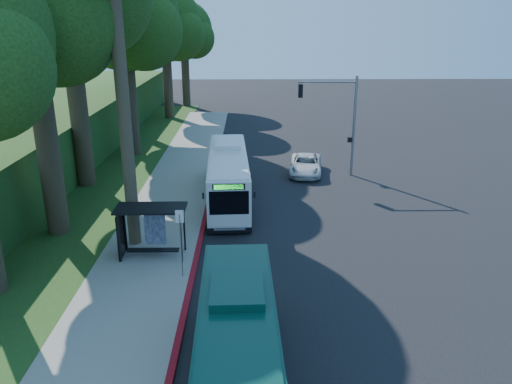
{
  "coord_description": "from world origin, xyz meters",
  "views": [
    {
      "loc": [
        -2.49,
        -24.2,
        10.65
      ],
      "look_at": [
        -2.15,
        1.0,
        1.87
      ],
      "focal_mm": 35.0,
      "sensor_mm": 36.0,
      "label": 1
    }
  ],
  "objects_px": {
    "white_bus": "(228,175)",
    "bus_shelter": "(147,221)",
    "teal_bus": "(238,367)",
    "pickup": "(306,165)"
  },
  "relations": [
    {
      "from": "white_bus",
      "to": "pickup",
      "type": "relative_size",
      "value": 2.28
    },
    {
      "from": "teal_bus",
      "to": "pickup",
      "type": "xyz_separation_m",
      "value": [
        4.41,
        23.18,
        -0.88
      ]
    },
    {
      "from": "bus_shelter",
      "to": "teal_bus",
      "type": "relative_size",
      "value": 0.3
    },
    {
      "from": "pickup",
      "to": "bus_shelter",
      "type": "bearing_deg",
      "value": -115.85
    },
    {
      "from": "white_bus",
      "to": "teal_bus",
      "type": "relative_size",
      "value": 1.02
    },
    {
      "from": "white_bus",
      "to": "pickup",
      "type": "bearing_deg",
      "value": 42.23
    },
    {
      "from": "white_bus",
      "to": "pickup",
      "type": "height_order",
      "value": "white_bus"
    },
    {
      "from": "white_bus",
      "to": "bus_shelter",
      "type": "bearing_deg",
      "value": -116.43
    },
    {
      "from": "teal_bus",
      "to": "bus_shelter",
      "type": "bearing_deg",
      "value": 112.48
    },
    {
      "from": "bus_shelter",
      "to": "pickup",
      "type": "distance_m",
      "value": 15.97
    }
  ]
}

